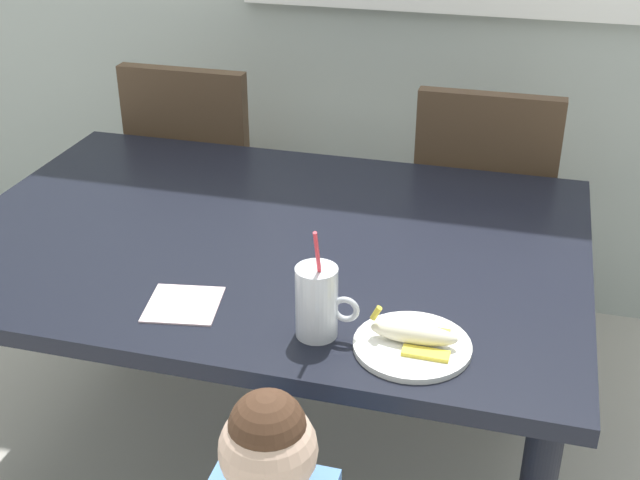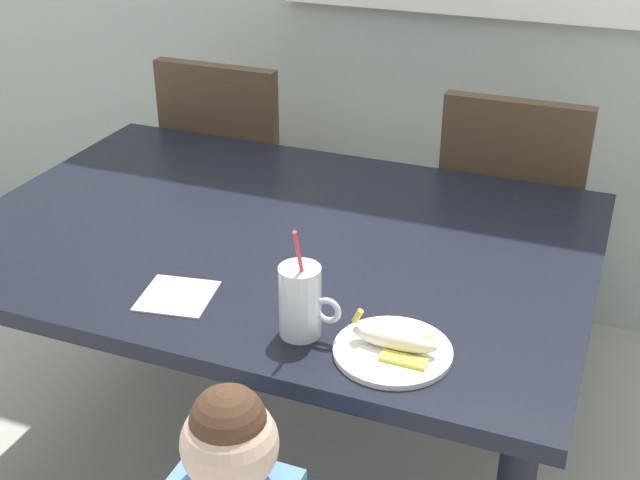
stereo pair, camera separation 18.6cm
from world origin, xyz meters
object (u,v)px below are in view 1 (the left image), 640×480
object	(u,v)px
dining_table	(268,264)
snack_plate	(412,346)
paper_napkin	(183,304)
dining_chair_right	(483,210)
milk_cup	(317,306)
dining_chair_left	(203,178)
peeled_banana	(415,334)

from	to	relation	value
dining_table	snack_plate	bearing A→B (deg)	-42.37
snack_plate	paper_napkin	xyz separation A→B (m)	(-0.49, 0.03, -0.00)
dining_chair_right	milk_cup	bearing A→B (deg)	77.69
dining_table	dining_chair_right	xyz separation A→B (m)	(0.48, 0.72, -0.12)
paper_napkin	dining_chair_right	bearing A→B (deg)	63.33
dining_table	dining_chair_right	bearing A→B (deg)	56.62
dining_table	paper_napkin	xyz separation A→B (m)	(-0.07, -0.36, 0.09)
dining_table	dining_chair_left	xyz separation A→B (m)	(-0.48, 0.72, -0.12)
paper_napkin	dining_chair_left	bearing A→B (deg)	110.94
dining_table	dining_chair_right	size ratio (longest dim) A/B	1.60
dining_chair_right	milk_cup	size ratio (longest dim) A/B	3.86
dining_table	dining_chair_right	distance (m)	0.87
dining_table	dining_chair_left	world-z (taller)	dining_chair_left
snack_plate	paper_napkin	distance (m)	0.49
milk_cup	dining_chair_left	bearing A→B (deg)	122.73
snack_plate	paper_napkin	world-z (taller)	snack_plate
snack_plate	milk_cup	bearing A→B (deg)	-179.70
dining_chair_right	paper_napkin	world-z (taller)	dining_chair_right
milk_cup	paper_napkin	size ratio (longest dim) A/B	1.66
snack_plate	paper_napkin	size ratio (longest dim) A/B	1.53
dining_chair_left	dining_chair_right	xyz separation A→B (m)	(0.96, -0.00, 0.00)
dining_chair_left	snack_plate	distance (m)	1.45
dining_chair_left	peeled_banana	distance (m)	1.45
dining_table	paper_napkin	size ratio (longest dim) A/B	10.27
dining_chair_left	peeled_banana	size ratio (longest dim) A/B	5.58
dining_table	peeled_banana	distance (m)	0.59
dining_table	peeled_banana	size ratio (longest dim) A/B	8.95
dining_table	dining_chair_right	world-z (taller)	dining_chair_right
milk_cup	dining_table	bearing A→B (deg)	121.10
dining_chair_right	dining_table	bearing A→B (deg)	56.62
dining_chair_left	peeled_banana	world-z (taller)	dining_chair_left
dining_chair_left	milk_cup	bearing A→B (deg)	122.73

